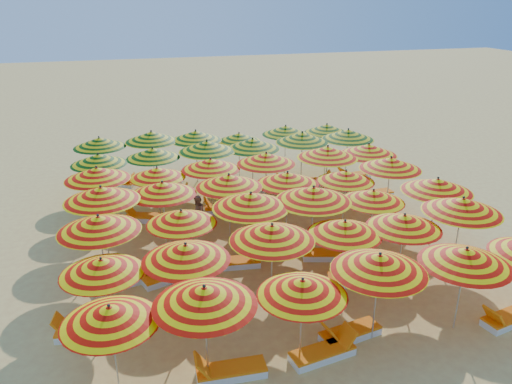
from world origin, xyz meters
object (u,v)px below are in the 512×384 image
umbrella_29 (369,150)px  lounger_3 (508,318)px  umbrella_11 (462,205)px  lounger_6 (126,280)px  umbrella_22 (346,176)px  lounger_14 (170,196)px  umbrella_3 (379,263)px  umbrella_13 (181,218)px  umbrella_41 (327,129)px  umbrella_20 (229,181)px  lounger_2 (349,333)px  umbrella_21 (287,178)px  lounger_0 (229,371)px  lounger_10 (146,217)px  lounger_15 (265,188)px  umbrella_32 (207,146)px  umbrella_33 (253,144)px  lounger_13 (374,194)px  umbrella_7 (186,252)px  umbrella_24 (97,173)px  lounger_18 (117,184)px  umbrella_9 (345,228)px  umbrella_26 (211,164)px  umbrella_18 (101,194)px  lounger_12 (278,203)px  umbrella_27 (266,158)px  umbrella_15 (313,194)px  umbrella_10 (404,222)px  lounger_11 (223,209)px  umbrella_38 (196,136)px  umbrella_8 (272,233)px  lounger_19 (167,179)px  umbrella_40 (286,130)px  umbrella_34 (302,138)px  lounger_5 (356,280)px  umbrella_31 (153,153)px  umbrella_35 (348,134)px  lounger_8 (236,262)px  umbrella_30 (99,159)px  umbrella_2 (302,288)px  umbrella_17 (437,185)px  umbrella_23 (391,163)px  lounger_16 (313,181)px  umbrella_12 (99,224)px  umbrella_36 (99,142)px  umbrella_16 (373,196)px  lounger_1 (324,352)px  umbrella_14 (251,201)px  beachgoer_b (198,213)px  umbrella_19 (163,189)px  umbrella_25 (157,173)px

umbrella_29 → lounger_3: size_ratio=1.56×
umbrella_11 → lounger_6: umbrella_11 is taller
umbrella_22 → lounger_14: (-6.33, 4.78, -1.96)m
umbrella_3 → umbrella_29: (4.50, 9.01, 0.03)m
umbrella_13 → umbrella_41: (8.87, 8.86, 0.08)m
umbrella_13 → umbrella_20: (2.09, 2.27, 0.20)m
umbrella_3 → lounger_2: bearing=162.6°
umbrella_21 → lounger_2: umbrella_21 is taller
lounger_0 → lounger_10: bearing=-79.5°
lounger_15 → umbrella_32: bearing=165.8°
umbrella_33 → lounger_13: 6.01m
umbrella_7 → umbrella_24: size_ratio=0.97×
umbrella_11 → lounger_18: umbrella_11 is taller
umbrella_21 → lounger_6: (-6.20, -2.17, -2.08)m
umbrella_9 → lounger_13: umbrella_9 is taller
umbrella_26 → lounger_18: 6.22m
umbrella_18 → lounger_12: size_ratio=1.80×
umbrella_27 → lounger_2: 9.23m
umbrella_9 → umbrella_15: (-0.16, 2.12, 0.29)m
lounger_0 → umbrella_9: bearing=-143.4°
umbrella_10 → lounger_11: size_ratio=1.44×
umbrella_41 → lounger_11: bearing=-147.4°
umbrella_11 → umbrella_38: bearing=121.5°
umbrella_29 → lounger_12: 4.63m
umbrella_8 → lounger_19: 11.71m
umbrella_40 → umbrella_11: bearing=-79.3°
umbrella_8 → umbrella_34: bearing=64.0°
umbrella_20 → lounger_2: 7.27m
lounger_5 → lounger_15: bearing=111.6°
lounger_10 → lounger_19: same height
umbrella_31 → umbrella_35: umbrella_35 is taller
umbrella_34 → umbrella_38: 5.13m
lounger_8 → lounger_15: (3.05, 6.49, 0.00)m
umbrella_30 → lounger_12: umbrella_30 is taller
umbrella_2 → umbrella_35: 13.56m
lounger_0 → lounger_13: (9.04, 9.43, 0.00)m
umbrella_3 → lounger_10: 10.98m
umbrella_17 → lounger_13: 5.27m
lounger_12 → umbrella_23: bearing=-34.6°
umbrella_31 → lounger_16: bearing=-1.0°
lounger_15 → lounger_19: 5.00m
umbrella_12 → umbrella_36: bearing=90.0°
lounger_5 → lounger_15: size_ratio=1.01×
umbrella_17 → umbrella_29: 4.69m
umbrella_16 → umbrella_35: bearing=71.1°
lounger_1 → umbrella_14: bearing=87.1°
lounger_14 → lounger_13: bearing=-3.6°
lounger_3 → beachgoer_b: size_ratio=1.28×
umbrella_19 → umbrella_32: umbrella_32 is taller
umbrella_25 → umbrella_33: size_ratio=0.90×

